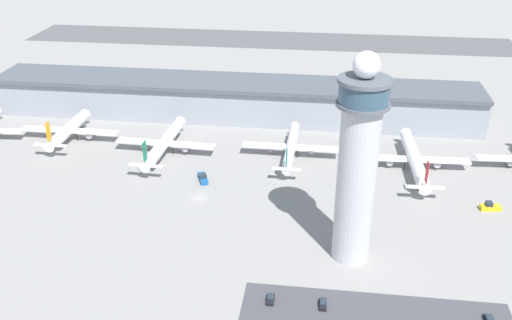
{
  "coord_description": "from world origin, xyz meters",
  "views": [
    {
      "loc": [
        38.93,
        -155.79,
        92.85
      ],
      "look_at": [
        16.73,
        15.16,
        7.3
      ],
      "focal_mm": 40.0,
      "sensor_mm": 36.0,
      "label": 1
    }
  ],
  "objects_px": {
    "service_truck_fuel": "(490,207)",
    "airplane_gate_bravo": "(69,130)",
    "car_yellow_taxi": "(271,299)",
    "service_truck_baggage": "(203,178)",
    "airplane_gate_echo": "(414,159)",
    "control_tower": "(358,164)",
    "car_white_wagon": "(323,304)",
    "airplane_gate_charlie": "(164,143)",
    "airplane_gate_delta": "(291,147)",
    "service_truck_catering": "(353,209)"
  },
  "relations": [
    {
      "from": "service_truck_fuel",
      "to": "airplane_gate_bravo",
      "type": "bearing_deg",
      "value": 167.63
    },
    {
      "from": "car_yellow_taxi",
      "to": "service_truck_baggage",
      "type": "bearing_deg",
      "value": 116.77
    },
    {
      "from": "airplane_gate_echo",
      "to": "service_truck_baggage",
      "type": "bearing_deg",
      "value": -166.1
    },
    {
      "from": "car_yellow_taxi",
      "to": "service_truck_fuel",
      "type": "bearing_deg",
      "value": 39.02
    },
    {
      "from": "control_tower",
      "to": "airplane_gate_echo",
      "type": "bearing_deg",
      "value": 67.09
    },
    {
      "from": "service_truck_fuel",
      "to": "car_white_wagon",
      "type": "bearing_deg",
      "value": -134.42
    },
    {
      "from": "airplane_gate_charlie",
      "to": "airplane_gate_echo",
      "type": "relative_size",
      "value": 0.93
    },
    {
      "from": "control_tower",
      "to": "airplane_gate_bravo",
      "type": "bearing_deg",
      "value": 149.72
    },
    {
      "from": "control_tower",
      "to": "airplane_gate_echo",
      "type": "distance_m",
      "value": 64.03
    },
    {
      "from": "car_white_wagon",
      "to": "service_truck_baggage",
      "type": "bearing_deg",
      "value": 125.74
    },
    {
      "from": "airplane_gate_delta",
      "to": "control_tower",
      "type": "bearing_deg",
      "value": -70.67
    },
    {
      "from": "car_yellow_taxi",
      "to": "airplane_gate_echo",
      "type": "bearing_deg",
      "value": 60.76
    },
    {
      "from": "airplane_gate_charlie",
      "to": "service_truck_fuel",
      "type": "distance_m",
      "value": 114.33
    },
    {
      "from": "car_yellow_taxi",
      "to": "service_truck_catering",
      "type": "bearing_deg",
      "value": 65.08
    },
    {
      "from": "airplane_gate_charlie",
      "to": "car_white_wagon",
      "type": "xyz_separation_m",
      "value": [
        60.75,
        -77.57,
        -3.96
      ]
    },
    {
      "from": "airplane_gate_delta",
      "to": "airplane_gate_charlie",
      "type": "bearing_deg",
      "value": -176.34
    },
    {
      "from": "airplane_gate_bravo",
      "to": "airplane_gate_charlie",
      "type": "height_order",
      "value": "airplane_gate_bravo"
    },
    {
      "from": "airplane_gate_bravo",
      "to": "service_truck_catering",
      "type": "distance_m",
      "value": 116.37
    },
    {
      "from": "airplane_gate_delta",
      "to": "service_truck_baggage",
      "type": "distance_m",
      "value": 36.0
    },
    {
      "from": "service_truck_baggage",
      "to": "airplane_gate_delta",
      "type": "bearing_deg",
      "value": 37.71
    },
    {
      "from": "service_truck_baggage",
      "to": "airplane_gate_echo",
      "type": "bearing_deg",
      "value": 13.9
    },
    {
      "from": "service_truck_catering",
      "to": "service_truck_baggage",
      "type": "bearing_deg",
      "value": 164.82
    },
    {
      "from": "service_truck_fuel",
      "to": "car_white_wagon",
      "type": "height_order",
      "value": "service_truck_fuel"
    },
    {
      "from": "car_yellow_taxi",
      "to": "airplane_gate_charlie",
      "type": "bearing_deg",
      "value": 121.83
    },
    {
      "from": "control_tower",
      "to": "car_white_wagon",
      "type": "height_order",
      "value": "control_tower"
    },
    {
      "from": "service_truck_catering",
      "to": "car_yellow_taxi",
      "type": "xyz_separation_m",
      "value": [
        -20.79,
        -44.74,
        -0.42
      ]
    },
    {
      "from": "airplane_gate_echo",
      "to": "airplane_gate_charlie",
      "type": "bearing_deg",
      "value": 179.32
    },
    {
      "from": "service_truck_catering",
      "to": "airplane_gate_bravo",
      "type": "bearing_deg",
      "value": 159.97
    },
    {
      "from": "service_truck_fuel",
      "to": "car_white_wagon",
      "type": "relative_size",
      "value": 1.53
    },
    {
      "from": "airplane_gate_delta",
      "to": "car_white_wagon",
      "type": "bearing_deg",
      "value": -80.24
    },
    {
      "from": "control_tower",
      "to": "airplane_gate_charlie",
      "type": "xyz_separation_m",
      "value": [
        -67.52,
        55.8,
        -23.5
      ]
    },
    {
      "from": "airplane_gate_delta",
      "to": "service_truck_fuel",
      "type": "distance_m",
      "value": 70.7
    },
    {
      "from": "service_truck_baggage",
      "to": "car_white_wagon",
      "type": "height_order",
      "value": "service_truck_baggage"
    },
    {
      "from": "airplane_gate_delta",
      "to": "car_white_wagon",
      "type": "xyz_separation_m",
      "value": [
        13.85,
        -80.57,
        -3.72
      ]
    },
    {
      "from": "airplane_gate_bravo",
      "to": "service_truck_catering",
      "type": "height_order",
      "value": "airplane_gate_bravo"
    },
    {
      "from": "car_white_wagon",
      "to": "airplane_gate_bravo",
      "type": "bearing_deg",
      "value": 140.04
    },
    {
      "from": "service_truck_fuel",
      "to": "service_truck_baggage",
      "type": "height_order",
      "value": "service_truck_baggage"
    },
    {
      "from": "airplane_gate_bravo",
      "to": "airplane_gate_echo",
      "type": "height_order",
      "value": "airplane_gate_bravo"
    },
    {
      "from": "airplane_gate_charlie",
      "to": "service_truck_catering",
      "type": "bearing_deg",
      "value": -25.33
    },
    {
      "from": "airplane_gate_bravo",
      "to": "car_yellow_taxi",
      "type": "relative_size",
      "value": 9.63
    },
    {
      "from": "control_tower",
      "to": "service_truck_baggage",
      "type": "distance_m",
      "value": 67.04
    },
    {
      "from": "service_truck_baggage",
      "to": "car_yellow_taxi",
      "type": "height_order",
      "value": "service_truck_baggage"
    },
    {
      "from": "car_yellow_taxi",
      "to": "car_white_wagon",
      "type": "distance_m",
      "value": 12.77
    },
    {
      "from": "airplane_gate_charlie",
      "to": "service_truck_baggage",
      "type": "relative_size",
      "value": 5.39
    },
    {
      "from": "airplane_gate_bravo",
      "to": "service_truck_catering",
      "type": "bearing_deg",
      "value": -20.03
    },
    {
      "from": "service_truck_baggage",
      "to": "car_yellow_taxi",
      "type": "distance_m",
      "value": 65.38
    },
    {
      "from": "airplane_gate_bravo",
      "to": "car_yellow_taxi",
      "type": "height_order",
      "value": "airplane_gate_bravo"
    },
    {
      "from": "service_truck_catering",
      "to": "car_white_wagon",
      "type": "distance_m",
      "value": 45.73
    },
    {
      "from": "service_truck_catering",
      "to": "service_truck_fuel",
      "type": "distance_m",
      "value": 43.01
    },
    {
      "from": "control_tower",
      "to": "airplane_gate_charlie",
      "type": "height_order",
      "value": "control_tower"
    }
  ]
}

